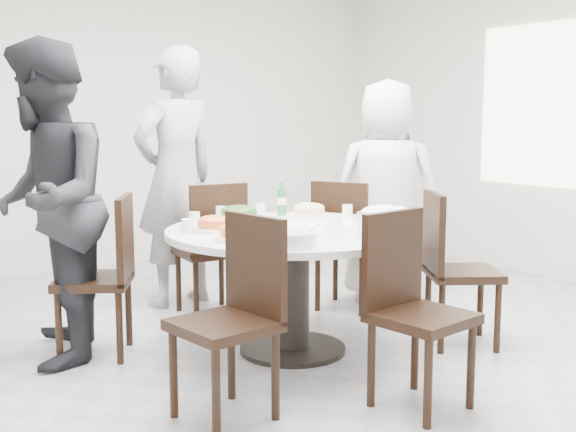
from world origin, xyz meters
TOP-DOWN VIEW (x-y plane):
  - floor at (0.00, 0.00)m, footprint 6.00×6.00m
  - wall_back at (0.00, 3.00)m, footprint 6.00×0.01m
  - dining_table at (0.00, -0.07)m, footprint 1.50×1.50m
  - chair_ne at (0.90, 0.51)m, footprint 0.57×0.57m
  - chair_n at (-0.02, 0.96)m, footprint 0.45×0.45m
  - chair_nw at (-1.01, 0.53)m, footprint 0.57×0.57m
  - chair_sw at (-0.82, -0.70)m, footprint 0.47×0.47m
  - chair_s at (0.04, -1.12)m, footprint 0.47×0.47m
  - chair_se at (0.95, -0.55)m, footprint 0.58×0.58m
  - diner_right at (1.31, 0.56)m, footprint 0.97×0.95m
  - diner_middle at (-0.08, 1.33)m, footprint 0.77×0.57m
  - diner_left at (-1.25, 0.57)m, footprint 0.96×1.08m
  - dish_greens at (-0.10, 0.39)m, footprint 0.30×0.30m
  - dish_pale at (0.36, 0.26)m, footprint 0.27×0.27m
  - dish_orange at (-0.43, 0.09)m, footprint 0.25×0.25m
  - dish_redbrown at (0.49, -0.24)m, footprint 0.28×0.28m
  - dish_tofu at (-0.46, -0.24)m, footprint 0.27×0.27m
  - rice_bowl at (0.29, -0.55)m, footprint 0.30×0.30m
  - soup_bowl at (-0.33, -0.55)m, footprint 0.25×0.25m
  - beverage_bottle at (0.27, 0.45)m, footprint 0.06×0.06m
  - tea_cups at (-0.03, 0.51)m, footprint 0.07×0.07m
  - chopsticks at (0.03, 0.61)m, footprint 0.24×0.04m

SIDE VIEW (x-z plane):
  - floor at x=0.00m, z-range -0.01..0.01m
  - dining_table at x=0.00m, z-range 0.00..0.75m
  - chair_ne at x=0.90m, z-range 0.00..0.95m
  - chair_n at x=-0.02m, z-range 0.00..0.95m
  - chair_nw at x=-1.01m, z-range 0.00..0.95m
  - chair_sw at x=-0.82m, z-range 0.00..0.95m
  - chair_s at x=0.04m, z-range 0.00..0.95m
  - chair_se at x=0.95m, z-range 0.00..0.95m
  - chopsticks at x=0.03m, z-range 0.75..0.76m
  - dish_orange at x=-0.43m, z-range 0.75..0.82m
  - dish_tofu at x=-0.46m, z-range 0.75..0.82m
  - dish_redbrown at x=0.49m, z-range 0.75..0.82m
  - dish_pale at x=0.36m, z-range 0.75..0.82m
  - soup_bowl at x=-0.33m, z-range 0.75..0.83m
  - dish_greens at x=-0.10m, z-range 0.75..0.83m
  - tea_cups at x=-0.03m, z-range 0.75..0.83m
  - rice_bowl at x=0.29m, z-range 0.75..0.88m
  - diner_right at x=1.31m, z-range 0.00..1.68m
  - beverage_bottle at x=0.27m, z-range 0.75..0.97m
  - diner_left at x=-1.25m, z-range 0.00..1.84m
  - diner_middle at x=-0.08m, z-range 0.00..1.91m
  - wall_back at x=0.00m, z-range 0.00..2.80m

